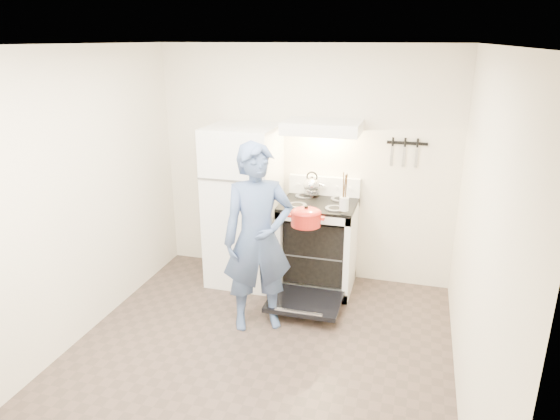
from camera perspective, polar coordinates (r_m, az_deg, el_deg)
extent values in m
plane|color=#4C3C33|center=(4.32, -3.10, -17.00)|extent=(3.60, 3.60, 0.00)
cube|color=beige|center=(5.38, 2.83, 5.15)|extent=(3.20, 0.02, 2.50)
cube|color=white|center=(5.33, -4.17, 0.50)|extent=(0.70, 0.70, 1.70)
cube|color=white|center=(5.29, 4.33, -4.19)|extent=(0.76, 0.65, 0.92)
cube|color=black|center=(5.12, 4.46, 0.70)|extent=(0.76, 0.65, 0.03)
cube|color=white|center=(5.35, 5.10, 2.79)|extent=(0.76, 0.07, 0.20)
cube|color=black|center=(4.91, 2.81, -10.43)|extent=(0.70, 0.54, 0.04)
cube|color=slate|center=(5.30, 4.33, -4.39)|extent=(0.60, 0.52, 0.01)
cube|color=white|center=(5.01, 4.86, 9.42)|extent=(0.76, 0.50, 0.12)
cube|color=black|center=(5.18, 14.34, 7.42)|extent=(0.40, 0.02, 0.03)
cylinder|color=#916D4C|center=(5.34, 4.76, -4.05)|extent=(0.34, 0.34, 0.02)
cylinder|color=silver|center=(4.80, 7.33, 0.71)|extent=(0.11, 0.11, 0.13)
imported|color=#324B72|center=(4.42, -2.54, -3.31)|extent=(0.75, 0.65, 1.72)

